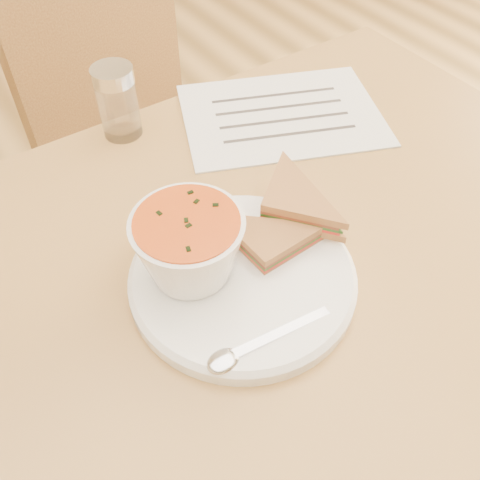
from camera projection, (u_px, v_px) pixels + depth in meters
floor at (253, 466)px, 1.21m from camera, size 5.00×6.00×0.01m
dining_table at (256, 391)px, 0.93m from camera, size 1.00×0.70×0.75m
chair_far at (174, 161)px, 1.19m from camera, size 0.52×0.52×0.95m
plate at (243, 279)px, 0.61m from camera, size 0.32×0.32×0.02m
soup_bowl at (189, 249)px, 0.58m from camera, size 0.14×0.14×0.08m
sandwich_half_a at (265, 271)px, 0.59m from camera, size 0.10×0.10×0.03m
sandwich_half_b at (260, 215)px, 0.63m from camera, size 0.15×0.15×0.03m
spoon at (269, 339)px, 0.54m from camera, size 0.18×0.05×0.01m
paper_menu at (282, 115)px, 0.84m from camera, size 0.37×0.32×0.00m
condiment_shaker at (118, 102)px, 0.77m from camera, size 0.07×0.07×0.11m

